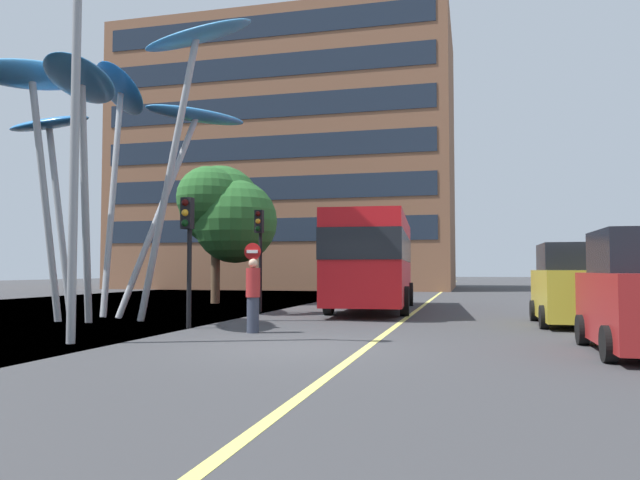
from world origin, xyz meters
TOP-DOWN VIEW (x-y plane):
  - ground at (-0.72, 0.00)m, footprint 120.00×240.00m
  - red_bus at (-0.12, 11.07)m, footprint 3.23×9.96m
  - leaf_sculpture at (-7.34, 4.93)m, footprint 8.40×9.34m
  - traffic_light_kerb_near at (-3.61, 2.93)m, footprint 0.28×0.42m
  - traffic_light_kerb_far at (-3.78, 8.81)m, footprint 0.28×0.42m
  - car_parked_mid at (6.12, 6.25)m, footprint 2.08×4.08m
  - street_lamp at (-4.13, -0.53)m, footprint 1.55×0.44m
  - tree_pavement_near at (-7.27, 13.92)m, footprint 4.60×4.26m
  - pedestrian at (-1.62, 2.34)m, footprint 0.34×0.34m
  - no_entry_sign at (-3.90, 8.46)m, footprint 0.60×0.12m
  - backdrop_building at (-11.26, 37.24)m, footprint 26.65×13.77m

SIDE VIEW (x-z plane):
  - ground at x=-0.72m, z-range -0.10..0.00m
  - pedestrian at x=-1.62m, z-range 0.01..1.76m
  - car_parked_mid at x=6.12m, z-range -0.06..2.13m
  - no_entry_sign at x=-3.90m, z-range 0.41..2.83m
  - red_bus at x=-0.12m, z-range 0.17..3.76m
  - traffic_light_kerb_near at x=-3.61m, z-range 0.76..4.09m
  - traffic_light_kerb_far at x=-3.78m, z-range 0.81..4.39m
  - tree_pavement_near at x=-7.27m, z-range 1.00..7.22m
  - street_lamp at x=-4.13m, z-range 1.05..8.95m
  - leaf_sculpture at x=-7.34m, z-range 2.10..10.81m
  - backdrop_building at x=-11.26m, z-range 0.00..21.14m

